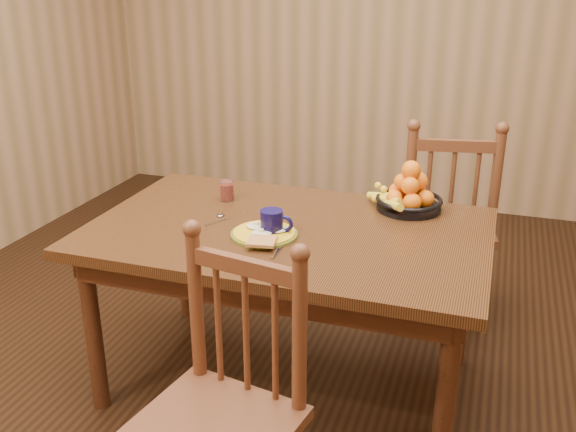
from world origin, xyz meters
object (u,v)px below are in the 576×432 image
(dining_table, at_px, (288,247))
(fruit_bowl, at_px, (408,195))
(chair_far, at_px, (444,225))
(breakfast_plate, at_px, (264,233))
(chair_near, at_px, (221,415))
(coffee_mug, at_px, (273,222))

(dining_table, distance_m, fruit_bowl, 0.58)
(dining_table, relative_size, fruit_bowl, 4.94)
(chair_far, distance_m, breakfast_plate, 1.16)
(chair_near, bearing_deg, fruit_bowl, 83.92)
(chair_far, bearing_deg, chair_near, 63.45)
(coffee_mug, bearing_deg, dining_table, 68.12)
(dining_table, relative_size, coffee_mug, 11.98)
(coffee_mug, bearing_deg, fruit_bowl, 44.22)
(chair_far, relative_size, coffee_mug, 7.92)
(dining_table, relative_size, breakfast_plate, 5.42)
(chair_near, xyz_separation_m, breakfast_plate, (-0.13, 0.74, 0.28))
(dining_table, xyz_separation_m, chair_near, (0.07, -0.86, -0.18))
(chair_near, bearing_deg, dining_table, 104.97)
(chair_near, relative_size, breakfast_plate, 3.38)
(chair_far, height_order, fruit_bowl, chair_far)
(fruit_bowl, bearing_deg, coffee_mug, -135.78)
(dining_table, bearing_deg, chair_near, -85.07)
(chair_near, bearing_deg, coffee_mug, 108.04)
(chair_far, height_order, chair_near, chair_far)
(breakfast_plate, xyz_separation_m, fruit_bowl, (0.49, 0.48, 0.05))
(breakfast_plate, bearing_deg, chair_far, 56.87)
(chair_near, height_order, coffee_mug, chair_near)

